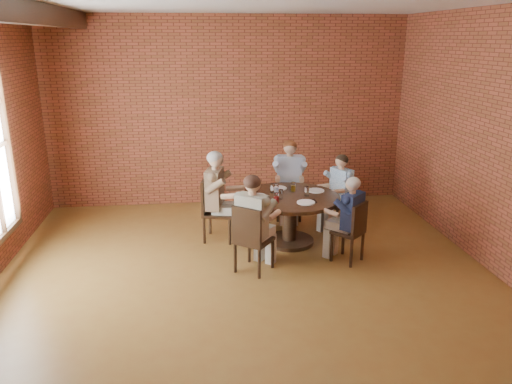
{
  "coord_description": "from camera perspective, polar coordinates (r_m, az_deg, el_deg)",
  "views": [
    {
      "loc": [
        -0.61,
        -5.58,
        3.0
      ],
      "look_at": [
        0.2,
        1.0,
        0.94
      ],
      "focal_mm": 35.0,
      "sensor_mm": 36.0,
      "label": 1
    }
  ],
  "objects": [
    {
      "name": "ceiling_beam",
      "position": [
        5.88,
        -26.66,
        18.17
      ],
      "size": [
        0.22,
        6.9,
        0.26
      ],
      "primitive_type": "cube",
      "color": "#321E10",
      "rests_on": "ceiling"
    },
    {
      "name": "chair_b",
      "position": [
        8.62,
        3.81,
        0.44
      ],
      "size": [
        0.51,
        0.51,
        0.95
      ],
      "rotation": [
        0.0,
        0.0,
        -0.18
      ],
      "color": "#321E10",
      "rests_on": "floor"
    },
    {
      "name": "chair_e",
      "position": [
        6.98,
        10.98,
        -4.25
      ],
      "size": [
        0.52,
        0.52,
        0.87
      ],
      "rotation": [
        0.0,
        0.0,
        3.9
      ],
      "color": "#321E10",
      "rests_on": "floor"
    },
    {
      "name": "glass_c",
      "position": [
        7.56,
        1.93,
        0.47
      ],
      "size": [
        0.07,
        0.07,
        0.14
      ],
      "primitive_type": "cylinder",
      "color": "white",
      "rests_on": "dining_table"
    },
    {
      "name": "plate_c",
      "position": [
        7.38,
        0.19,
        -0.45
      ],
      "size": [
        0.26,
        0.26,
        0.01
      ],
      "primitive_type": "cylinder",
      "color": "white",
      "rests_on": "dining_table"
    },
    {
      "name": "plate_a",
      "position": [
        7.69,
        6.84,
        0.17
      ],
      "size": [
        0.26,
        0.26,
        0.01
      ],
      "primitive_type": "cylinder",
      "color": "white",
      "rests_on": "dining_table"
    },
    {
      "name": "diner_d",
      "position": [
        6.55,
        -0.23,
        -3.65
      ],
      "size": [
        0.81,
        0.83,
        1.33
      ],
      "primitive_type": null,
      "rotation": [
        0.0,
        0.0,
        2.5
      ],
      "color": "#C4A79A",
      "rests_on": "floor"
    },
    {
      "name": "diner_a",
      "position": [
        8.1,
        9.41,
        -0.1
      ],
      "size": [
        0.73,
        0.69,
        1.24
      ],
      "primitive_type": null,
      "rotation": [
        0.0,
        0.0,
        -1.08
      ],
      "color": "teal",
      "rests_on": "floor"
    },
    {
      "name": "glass_e",
      "position": [
        7.25,
        2.85,
        -0.27
      ],
      "size": [
        0.07,
        0.07,
        0.14
      ],
      "primitive_type": "cylinder",
      "color": "white",
      "rests_on": "dining_table"
    },
    {
      "name": "diner_e",
      "position": [
        6.96,
        10.54,
        -3.14
      ],
      "size": [
        0.72,
        0.73,
        1.22
      ],
      "primitive_type": null,
      "rotation": [
        0.0,
        0.0,
        3.9
      ],
      "color": "#192448",
      "rests_on": "floor"
    },
    {
      "name": "dining_table",
      "position": [
        7.49,
        3.89,
        -2.06
      ],
      "size": [
        1.48,
        1.48,
        0.75
      ],
      "color": "#321E10",
      "rests_on": "floor"
    },
    {
      "name": "glass_d",
      "position": [
        7.52,
        2.36,
        0.39
      ],
      "size": [
        0.07,
        0.07,
        0.14
      ],
      "primitive_type": "cylinder",
      "color": "white",
      "rests_on": "dining_table"
    },
    {
      "name": "glass_b",
      "position": [
        7.64,
        4.27,
        0.62
      ],
      "size": [
        0.07,
        0.07,
        0.14
      ],
      "primitive_type": "cylinder",
      "color": "white",
      "rests_on": "dining_table"
    },
    {
      "name": "floor",
      "position": [
        6.36,
        -0.69,
        -10.88
      ],
      "size": [
        7.0,
        7.0,
        0.0
      ],
      "primitive_type": "plane",
      "color": "brown",
      "rests_on": "ground"
    },
    {
      "name": "glass_f",
      "position": [
        7.1,
        2.36,
        -0.66
      ],
      "size": [
        0.07,
        0.07,
        0.14
      ],
      "primitive_type": "cylinder",
      "color": "white",
      "rests_on": "dining_table"
    },
    {
      "name": "diner_c",
      "position": [
        7.58,
        -4.27,
        -0.52
      ],
      "size": [
        0.81,
        0.72,
        1.39
      ],
      "primitive_type": null,
      "rotation": [
        0.0,
        0.0,
        1.32
      ],
      "color": "brown",
      "rests_on": "floor"
    },
    {
      "name": "wall_right",
      "position": [
        6.91,
        27.23,
        4.48
      ],
      "size": [
        0.0,
        7.0,
        7.0
      ],
      "primitive_type": "plane",
      "rotation": [
        1.57,
        0.0,
        -1.57
      ],
      "color": "brown",
      "rests_on": "ground"
    },
    {
      "name": "chair_d",
      "position": [
        6.53,
        -0.61,
        -5.17
      ],
      "size": [
        0.6,
        0.6,
        0.94
      ],
      "rotation": [
        0.0,
        0.0,
        2.5
      ],
      "color": "#321E10",
      "rests_on": "floor"
    },
    {
      "name": "chair_a",
      "position": [
        8.19,
        9.72,
        -0.9
      ],
      "size": [
        0.51,
        0.51,
        0.88
      ],
      "rotation": [
        0.0,
        0.0,
        -1.08
      ],
      "color": "#321E10",
      "rests_on": "floor"
    },
    {
      "name": "wall_front",
      "position": [
        2.53,
        8.24,
        -13.89
      ],
      "size": [
        7.0,
        0.0,
        7.0
      ],
      "primitive_type": "plane",
      "rotation": [
        -1.57,
        0.0,
        0.0
      ],
      "color": "brown",
      "rests_on": "ground"
    },
    {
      "name": "plate_d",
      "position": [
        7.12,
        5.74,
        -1.19
      ],
      "size": [
        0.26,
        0.26,
        0.01
      ],
      "primitive_type": "cylinder",
      "color": "white",
      "rests_on": "dining_table"
    },
    {
      "name": "wall_back",
      "position": [
        9.19,
        -3.17,
        9.09
      ],
      "size": [
        7.0,
        0.0,
        7.0
      ],
      "primitive_type": "plane",
      "rotation": [
        1.57,
        0.0,
        0.0
      ],
      "color": "brown",
      "rests_on": "ground"
    },
    {
      "name": "diner_b",
      "position": [
        8.49,
        3.84,
        1.32
      ],
      "size": [
        0.65,
        0.75,
        1.35
      ],
      "primitive_type": null,
      "rotation": [
        0.0,
        0.0,
        -0.18
      ],
      "color": "#A0B0CB",
      "rests_on": "floor"
    },
    {
      "name": "smartphone",
      "position": [
        7.21,
        6.59,
        -1.01
      ],
      "size": [
        0.07,
        0.14,
        0.01
      ],
      "primitive_type": "cube",
      "rotation": [
        0.0,
        0.0,
        0.0
      ],
      "color": "black",
      "rests_on": "dining_table"
    },
    {
      "name": "glass_a",
      "position": [
        7.43,
        5.82,
        0.1
      ],
      "size": [
        0.07,
        0.07,
        0.14
      ],
      "primitive_type": "cylinder",
      "color": "white",
      "rests_on": "dining_table"
    },
    {
      "name": "chair_c",
      "position": [
        7.65,
        -4.92,
        -1.72
      ],
      "size": [
        0.55,
        0.55,
        0.97
      ],
      "rotation": [
        0.0,
        0.0,
        1.32
      ],
      "color": "#321E10",
      "rests_on": "floor"
    },
    {
      "name": "plate_b",
      "position": [
        7.76,
        2.58,
        0.44
      ],
      "size": [
        0.26,
        0.26,
        0.01
      ],
      "primitive_type": "cylinder",
      "color": "white",
      "rests_on": "dining_table"
    }
  ]
}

